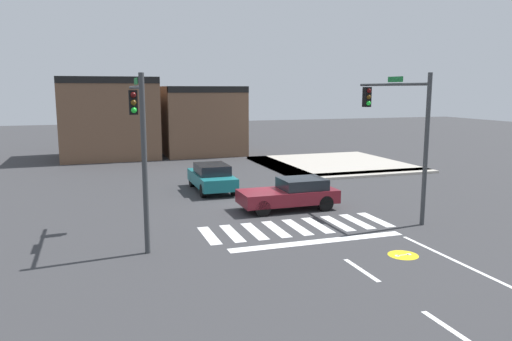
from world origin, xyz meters
TOP-DOWN VIEW (x-y plane):
  - ground_plane at (0.00, 0.00)m, footprint 120.00×120.00m
  - crosswalk_near at (-0.00, -4.50)m, footprint 7.67×2.41m
  - lane_markings at (1.06, -12.74)m, footprint 6.80×24.25m
  - bike_detector_marking at (2.03, -8.74)m, footprint 1.01×1.01m
  - curb_corner_northeast at (8.49, 9.42)m, footprint 10.00×10.60m
  - storefront_row at (-3.49, 19.06)m, footprint 14.48×6.80m
  - traffic_signal_southwest at (-6.04, -4.24)m, footprint 0.32×4.68m
  - traffic_signal_southeast at (4.99, -3.82)m, footprint 0.32×5.27m
  - car_maroon at (0.92, -1.61)m, footprint 4.47×1.90m
  - car_teal at (-1.60, 3.52)m, footprint 1.84×4.37m

SIDE VIEW (x-z plane):
  - ground_plane at x=0.00m, z-range 0.00..0.00m
  - bike_detector_marking at x=2.03m, z-range 0.00..0.01m
  - crosswalk_near at x=0.00m, z-range 0.00..0.01m
  - lane_markings at x=1.06m, z-range 0.00..0.01m
  - curb_corner_northeast at x=8.49m, z-range 0.00..0.15m
  - car_maroon at x=0.92m, z-range 0.02..1.44m
  - car_teal at x=-1.60m, z-range 0.03..1.51m
  - storefront_row at x=-3.49m, z-range -0.11..6.29m
  - traffic_signal_southwest at x=-6.04m, z-range 1.12..7.12m
  - traffic_signal_southeast at x=4.99m, z-range 1.17..7.30m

